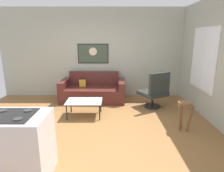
{
  "coord_description": "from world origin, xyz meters",
  "views": [
    {
      "loc": [
        0.36,
        -3.76,
        1.87
      ],
      "look_at": [
        0.37,
        0.9,
        0.7
      ],
      "focal_mm": 30.59,
      "sensor_mm": 36.0,
      "label": 1
    }
  ],
  "objects_px": {
    "coffee_table": "(84,102)",
    "wall_painting": "(93,54)",
    "armchair": "(155,91)",
    "couch": "(93,91)",
    "bar_stool": "(184,109)"
  },
  "relations": [
    {
      "from": "coffee_table",
      "to": "bar_stool",
      "type": "height_order",
      "value": "bar_stool"
    },
    {
      "from": "bar_stool",
      "to": "wall_painting",
      "type": "height_order",
      "value": "wall_painting"
    },
    {
      "from": "coffee_table",
      "to": "wall_painting",
      "type": "bearing_deg",
      "value": 87.61
    },
    {
      "from": "wall_painting",
      "to": "armchair",
      "type": "bearing_deg",
      "value": -33.66
    },
    {
      "from": "couch",
      "to": "coffee_table",
      "type": "distance_m",
      "value": 1.25
    },
    {
      "from": "coffee_table",
      "to": "armchair",
      "type": "xyz_separation_m",
      "value": [
        1.84,
        0.56,
        0.12
      ]
    },
    {
      "from": "armchair",
      "to": "bar_stool",
      "type": "relative_size",
      "value": 1.62
    },
    {
      "from": "coffee_table",
      "to": "armchair",
      "type": "distance_m",
      "value": 1.93
    },
    {
      "from": "couch",
      "to": "bar_stool",
      "type": "height_order",
      "value": "couch"
    },
    {
      "from": "armchair",
      "to": "wall_painting",
      "type": "height_order",
      "value": "wall_painting"
    },
    {
      "from": "couch",
      "to": "armchair",
      "type": "distance_m",
      "value": 1.89
    },
    {
      "from": "wall_painting",
      "to": "couch",
      "type": "bearing_deg",
      "value": -87.52
    },
    {
      "from": "coffee_table",
      "to": "armchair",
      "type": "height_order",
      "value": "armchair"
    },
    {
      "from": "coffee_table",
      "to": "bar_stool",
      "type": "relative_size",
      "value": 1.38
    },
    {
      "from": "couch",
      "to": "wall_painting",
      "type": "xyz_separation_m",
      "value": [
        -0.02,
        0.49,
        1.11
      ]
    }
  ]
}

